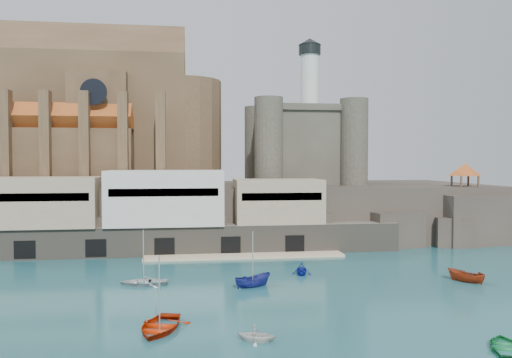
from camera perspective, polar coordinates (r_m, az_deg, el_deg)
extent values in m
plane|color=#1A4F57|center=(58.39, -1.29, -12.26)|extent=(300.00, 300.00, 0.00)
cube|color=#2C2521|center=(96.91, -3.90, -3.56)|extent=(100.00, 34.00, 10.00)
cube|color=#2C2521|center=(82.09, -18.72, -6.07)|extent=(9.00, 5.00, 6.00)
cube|color=#2C2521|center=(80.57, -6.70, -6.13)|extent=(9.00, 5.00, 6.00)
cube|color=#2C2521|center=(82.59, 5.24, -5.93)|extent=(9.00, 5.00, 6.00)
cube|color=#2C2521|center=(87.52, 15.55, -5.54)|extent=(9.00, 5.00, 6.00)
cube|color=#686153|center=(79.70, -8.86, -6.78)|extent=(70.00, 6.00, 4.50)
cube|color=#D3B88C|center=(76.05, -1.29, -8.78)|extent=(30.00, 4.00, 0.40)
cube|color=black|center=(80.51, -24.89, -7.32)|extent=(3.00, 0.40, 2.60)
cube|color=black|center=(78.15, -17.82, -7.51)|extent=(3.00, 0.40, 2.60)
cube|color=black|center=(77.01, -10.41, -7.58)|extent=(3.00, 0.40, 2.60)
cube|color=black|center=(77.17, -2.91, -7.53)|extent=(3.00, 0.40, 2.60)
cube|color=black|center=(78.61, 4.44, -7.36)|extent=(3.00, 0.40, 2.60)
cube|color=#9D886A|center=(82.90, -22.84, -2.40)|extent=(16.00, 9.00, 7.50)
cube|color=beige|center=(80.04, -10.30, -2.07)|extent=(18.00, 9.00, 8.50)
cube|color=#9D886A|center=(81.26, 2.49, -2.50)|extent=(14.00, 8.00, 7.00)
cube|color=#4C3723|center=(100.51, -19.05, 6.24)|extent=(38.00, 14.00, 24.00)
cube|color=#4C3723|center=(102.13, -19.13, 12.97)|extent=(38.00, 13.01, 13.01)
cylinder|color=#4C3723|center=(98.41, -8.08, 5.25)|extent=(14.00, 14.00, 20.00)
cube|color=#4C3723|center=(99.67, -16.78, 5.15)|extent=(10.00, 20.00, 20.00)
cube|color=#4C3723|center=(91.89, -22.63, 2.23)|extent=(28.00, 5.00, 10.00)
cube|color=#4C3723|center=(110.35, -20.07, 2.20)|extent=(28.00, 5.00, 10.00)
cube|color=#AC4E1D|center=(92.17, -22.68, 6.34)|extent=(28.00, 5.66, 5.66)
cube|color=#AC4E1D|center=(110.58, -20.11, 5.62)|extent=(28.00, 5.66, 5.66)
cylinder|color=black|center=(88.40, -18.08, 9.46)|extent=(4.40, 0.30, 4.40)
cube|color=#4C3723|center=(90.78, -26.69, 4.07)|extent=(1.60, 2.20, 16.00)
cube|color=#4C3723|center=(88.96, -22.90, 4.18)|extent=(1.60, 2.20, 16.00)
cube|color=#4C3723|center=(87.53, -18.98, 4.26)|extent=(1.60, 2.20, 16.00)
cube|color=#4C3723|center=(86.53, -14.94, 4.33)|extent=(1.60, 2.20, 16.00)
cube|color=#4C3723|center=(85.96, -10.82, 4.38)|extent=(1.60, 2.20, 16.00)
cube|color=#413D33|center=(99.79, 5.27, 3.50)|extent=(16.00, 16.00, 14.00)
cube|color=#413D33|center=(100.26, 5.28, 7.73)|extent=(17.00, 17.00, 1.20)
cylinder|color=#413D33|center=(90.45, 1.45, 4.29)|extent=(5.20, 5.20, 16.00)
cylinder|color=#413D33|center=(94.29, 11.12, 4.16)|extent=(5.20, 5.20, 16.00)
cylinder|color=#413D33|center=(106.27, 0.09, 3.95)|extent=(5.20, 5.20, 16.00)
cylinder|color=#413D33|center=(109.56, 8.43, 3.87)|extent=(5.20, 5.20, 16.00)
cylinder|color=silver|center=(103.35, 6.14, 10.68)|extent=(3.60, 3.60, 12.00)
cylinder|color=black|center=(104.64, 6.16, 14.47)|extent=(4.40, 4.40, 2.00)
cone|color=black|center=(104.99, 6.16, 15.33)|extent=(4.60, 4.60, 1.40)
cube|color=#2C2521|center=(95.86, 22.70, -4.16)|extent=(12.00, 10.00, 8.70)
cube|color=#2C2521|center=(91.52, 21.47, -5.60)|extent=(6.00, 5.00, 5.00)
cube|color=#2C2521|center=(100.29, 24.59, -4.70)|extent=(5.00, 4.00, 6.00)
cube|color=#4C3723|center=(95.50, 22.74, -1.47)|extent=(4.20, 4.20, 0.30)
cylinder|color=#4C3723|center=(93.24, 22.40, -0.66)|extent=(0.36, 0.36, 3.20)
cylinder|color=#4C3723|center=(94.88, 24.07, -0.64)|extent=(0.36, 0.36, 3.20)
cylinder|color=#4C3723|center=(96.02, 21.45, -0.57)|extent=(0.36, 0.36, 3.20)
cylinder|color=#4C3723|center=(97.61, 23.09, -0.56)|extent=(0.36, 0.36, 3.20)
pyramid|color=#AC4E1D|center=(95.35, 22.77, 1.02)|extent=(6.40, 6.40, 2.20)
imported|color=#BE2404|center=(45.23, -10.96, -16.58)|extent=(4.76, 2.46, 6.41)
imported|color=silver|center=(41.95, 0.04, -18.04)|extent=(2.52, 3.16, 3.19)
imported|color=navy|center=(58.59, -0.37, -12.21)|extent=(2.32, 2.29, 4.62)
imported|color=#117534|center=(44.69, 26.72, -16.98)|extent=(3.70, 2.44, 5.03)
imported|color=#923012|center=(65.86, 22.85, -10.77)|extent=(2.39, 2.40, 4.50)
imported|color=silver|center=(61.12, -12.71, -11.66)|extent=(1.39, 4.07, 5.62)
imported|color=#101F99|center=(65.07, 5.21, -10.77)|extent=(3.32, 2.44, 3.47)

